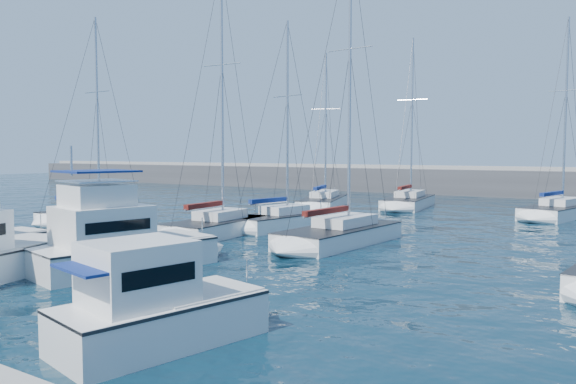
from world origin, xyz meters
The scene contains 11 objects.
ground centered at (0.00, 0.00, 0.00)m, with size 220.00×220.00×0.00m, color black.
breakwater centered at (0.00, 52.00, 1.05)m, with size 160.00×6.00×4.45m.
motor_yacht_stbd_inner centered at (-1.51, -0.35, 1.13)m, with size 5.09×8.13×4.69m.
motor_yacht_stbd_outer centered at (6.95, -6.17, 0.94)m, with size 3.62×5.78×3.20m.
sailboat_mid_a centered at (-16.28, 9.82, 0.54)m, with size 3.22×7.18×15.07m.
sailboat_mid_b centered at (-4.47, 9.75, 0.56)m, with size 3.51×7.36×16.64m.
sailboat_mid_c centered at (-2.91, 14.40, 0.53)m, with size 4.18×7.28×13.99m.
sailboat_mid_d centered at (3.36, 11.02, 0.54)m, with size 3.83×8.89×17.24m.
sailboat_back_a centered at (-7.50, 28.25, 0.51)m, with size 5.84×9.86×14.44m.
sailboat_back_b centered at (-1.09, 32.79, 0.52)m, with size 4.37×9.28×15.86m.
sailboat_back_c centered at (11.61, 31.27, 0.53)m, with size 4.83×8.93×15.73m.
Camera 1 is at (17.65, -16.20, 5.01)m, focal length 35.00 mm.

